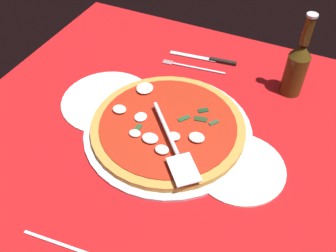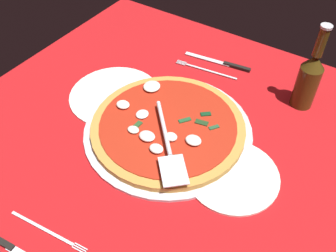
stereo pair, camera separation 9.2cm
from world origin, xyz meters
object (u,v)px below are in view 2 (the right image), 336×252
place_setting_near (215,67)px  place_setting_far (31,242)px  dinner_plate_right (115,96)px  pizza (167,126)px  beer_bottle (309,78)px  dinner_plate_left (232,176)px  pizza_server (168,145)px

place_setting_near → place_setting_far: size_ratio=1.09×
dinner_plate_right → pizza: 19.67cm
place_setting_far → beer_bottle: 74.80cm
beer_bottle → pizza: bearing=49.0°
place_setting_near → place_setting_far: bearing=80.4°
dinner_plate_left → beer_bottle: size_ratio=0.87×
dinner_plate_left → place_setting_far: 44.23cm
dinner_plate_right → beer_bottle: beer_bottle is taller
dinner_plate_right → place_setting_far: bearing=107.4°
beer_bottle → dinner_plate_left: bearing=81.9°
place_setting_far → dinner_plate_right: bearing=101.6°
dinner_plate_right → pizza_server: 26.48cm
pizza → place_setting_near: pizza is taller
place_setting_near → beer_bottle: beer_bottle is taller
pizza → beer_bottle: bearing=-131.0°
dinner_plate_left → place_setting_near: 40.44cm
pizza_server → place_setting_near: (7.32, -36.92, -4.34)cm
place_setting_near → beer_bottle: (-27.08, 1.67, 8.64)cm
pizza → place_setting_far: size_ratio=1.96×
beer_bottle → place_setting_near: bearing=-3.5°
dinner_plate_left → pizza: size_ratio=0.55×
dinner_plate_right → pizza_server: bearing=157.0°
pizza_server → beer_bottle: 40.64cm
dinner_plate_left → place_setting_near: (22.52, -33.59, -0.14)cm
pizza_server → beer_bottle: beer_bottle is taller
pizza_server → pizza: bearing=171.0°
pizza → place_setting_far: pizza is taller
dinner_plate_left → place_setting_near: place_setting_near is taller
dinner_plate_right → pizza_server: pizza_server is taller
dinner_plate_right → beer_bottle: (-43.82, -25.03, 8.50)cm
dinner_plate_left → place_setting_far: place_setting_far is taller
place_setting_near → beer_bottle: bearing=169.7°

